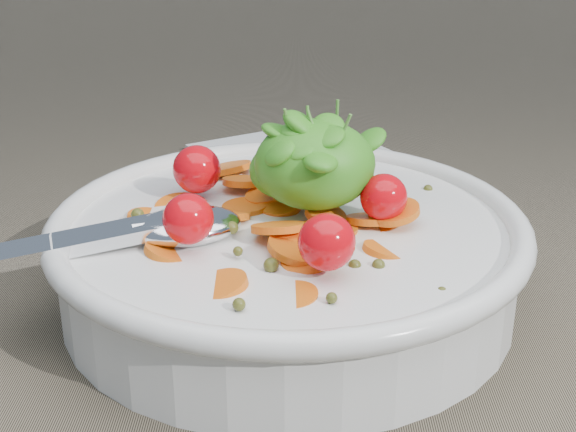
{
  "coord_description": "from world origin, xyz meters",
  "views": [
    {
      "loc": [
        0.01,
        -0.45,
        0.25
      ],
      "look_at": [
        0.0,
        -0.01,
        0.06
      ],
      "focal_mm": 50.0,
      "sensor_mm": 36.0,
      "label": 1
    }
  ],
  "objects": [
    {
      "name": "ground",
      "position": [
        0.0,
        0.0,
        0.0
      ],
      "size": [
        6.0,
        6.0,
        0.0
      ],
      "primitive_type": "plane",
      "color": "#736852",
      "rests_on": "ground"
    },
    {
      "name": "bowl",
      "position": [
        0.0,
        -0.01,
        0.03
      ],
      "size": [
        0.31,
        0.29,
        0.13
      ],
      "color": "white",
      "rests_on": "ground"
    },
    {
      "name": "napkin",
      "position": [
        0.01,
        0.27,
        0.0
      ],
      "size": [
        0.21,
        0.2,
        0.01
      ],
      "primitive_type": "cube",
      "rotation": [
        0.0,
        0.0,
        0.54
      ],
      "color": "white",
      "rests_on": "ground"
    }
  ]
}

